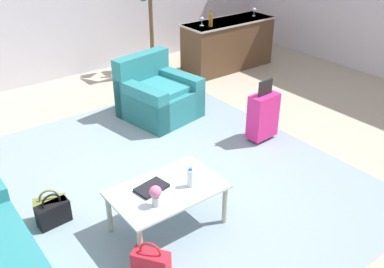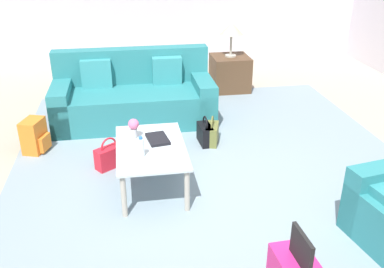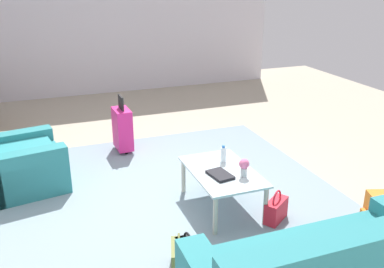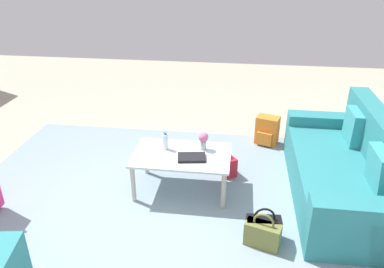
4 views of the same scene
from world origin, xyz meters
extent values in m
plane|color=#A89E89|center=(0.00, 0.00, 0.00)|extent=(12.00, 12.00, 0.00)
cube|color=silver|center=(5.06, 0.00, 1.55)|extent=(0.12, 8.00, 3.10)
cube|color=gray|center=(-0.60, 0.20, 0.00)|extent=(5.20, 4.40, 0.01)
cube|color=teal|center=(0.90, 1.60, 0.22)|extent=(1.08, 1.10, 0.44)
cube|color=teal|center=(1.26, 1.66, 0.30)|extent=(0.36, 0.97, 0.60)
cube|color=teal|center=(0.54, 1.54, 0.30)|extent=(0.36, 0.97, 0.60)
cube|color=teal|center=(0.91, 1.55, 0.48)|extent=(0.80, 0.80, 0.08)
cube|color=silver|center=(-0.40, -0.50, 0.44)|extent=(1.06, 0.67, 0.02)
cylinder|color=#ADA899|center=(-0.88, -0.21, 0.22)|extent=(0.05, 0.05, 0.43)
cylinder|color=#ADA899|center=(0.08, -0.21, 0.22)|extent=(0.05, 0.05, 0.43)
cylinder|color=#ADA899|center=(-0.88, -0.79, 0.22)|extent=(0.05, 0.05, 0.43)
cylinder|color=#ADA899|center=(0.08, -0.79, 0.22)|extent=(0.05, 0.05, 0.43)
cylinder|color=silver|center=(-0.20, -0.60, 0.55)|extent=(0.06, 0.06, 0.18)
cylinder|color=#2D6BBC|center=(-0.20, -0.60, 0.65)|extent=(0.04, 0.04, 0.02)
cube|color=black|center=(-0.52, -0.42, 0.47)|extent=(0.32, 0.24, 0.03)
cylinder|color=#B2B7BC|center=(-0.62, -0.65, 0.51)|extent=(0.07, 0.07, 0.10)
sphere|color=#DB6693|center=(-0.62, -0.65, 0.61)|extent=(0.11, 0.11, 0.11)
cube|color=#D12375|center=(1.60, 0.20, 0.35)|extent=(0.41, 0.24, 0.60)
cube|color=black|center=(1.60, 0.20, 0.75)|extent=(0.24, 0.04, 0.20)
cylinder|color=black|center=(1.46, 0.19, 0.03)|extent=(0.02, 0.05, 0.05)
cylinder|color=black|center=(1.74, 0.21, 0.03)|extent=(0.02, 0.05, 0.05)
cube|color=black|center=(-1.28, 0.22, 0.12)|extent=(0.33, 0.16, 0.24)
torus|color=black|center=(-1.28, 0.22, 0.26)|extent=(0.20, 0.03, 0.20)
cube|color=red|center=(-0.87, -0.93, 0.12)|extent=(0.30, 0.34, 0.24)
torus|color=red|center=(-0.87, -0.93, 0.26)|extent=(0.13, 0.17, 0.20)
cube|color=olive|center=(-1.27, 0.30, 0.12)|extent=(0.35, 0.23, 0.24)
torus|color=olive|center=(-1.27, 0.30, 0.26)|extent=(0.19, 0.08, 0.20)
cube|color=orange|center=(-1.40, -1.80, 0.20)|extent=(0.35, 0.28, 0.40)
cube|color=orange|center=(-1.36, -1.69, 0.12)|extent=(0.22, 0.12, 0.18)
camera|label=1|loc=(-2.20, -3.25, 2.83)|focal=40.00mm
camera|label=2|loc=(3.36, -0.71, 2.34)|focal=40.00mm
camera|label=3|loc=(-4.28, 1.30, 2.49)|focal=40.00mm
camera|label=4|loc=(-0.99, 3.02, 2.43)|focal=35.00mm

